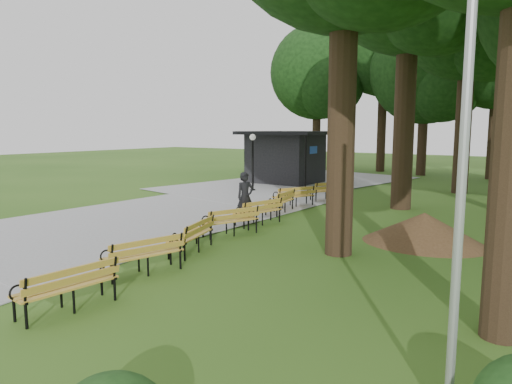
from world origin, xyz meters
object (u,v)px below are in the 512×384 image
Objects in this scene: bench_4 at (258,212)px; bench_5 at (280,202)px; bench_1 at (143,255)px; lawn_tree_4 at (470,9)px; metal_pole at (462,182)px; dirt_mound at (424,228)px; bench_6 at (293,196)px; bench_0 at (67,287)px; lamp_post at (253,150)px; bench_2 at (191,235)px; kiosk at (285,157)px; person at (245,197)px; bench_3 at (230,221)px; bench_7 at (329,191)px.

bench_5 is at bearing -154.28° from bench_4.
bench_1 is 20.15m from lawn_tree_4.
lawn_tree_4 reaches higher than metal_pole.
dirt_mound is 1.52× the size of bench_6.
lawn_tree_4 is at bearing 145.97° from bench_5.
lamp_post is at bearing -151.62° from bench_0.
lamp_post is 1.55× the size of bench_2.
lamp_post is 6.60m from bench_5.
kiosk reaches higher than bench_1.
bench_0 is 1.00× the size of bench_6.
bench_2 is at bearing 36.27° from bench_6.
lamp_post is 19.18m from metal_pole.
lamp_post is at bearing 59.68° from person.
dirt_mound is at bearing 115.48° from bench_2.
metal_pole is at bearing 45.84° from bench_2.
lawn_tree_4 is at bearing 150.77° from bench_2.
kiosk reaches higher than bench_3.
metal_pole reaches higher than kiosk.
kiosk is 22.78m from metal_pole.
lawn_tree_4 is (4.46, 9.94, 8.45)m from bench_5.
kiosk is at bearing -159.86° from bench_5.
dirt_mound and bench_4 have the same top height.
bench_2 and bench_5 have the same top height.
bench_3 is (0.84, -1.93, -0.42)m from person.
person is 0.91× the size of bench_1.
bench_3 is (-7.56, 5.78, -2.23)m from metal_pole.
metal_pole is at bearing -106.20° from person.
person is 0.91× the size of bench_6.
bench_5 is at bearing -164.23° from bench_0.
metal_pole reaches higher than bench_6.
lamp_post reaches higher than person.
kiosk is at bearing -102.99° from bench_7.
bench_1 is 4.18m from bench_3.
kiosk is 12.28m from bench_4.
lawn_tree_4 reaches higher than bench_7.
lawn_tree_4 is at bearing 31.08° from lamp_post.
bench_4 is 1.00× the size of bench_5.
bench_6 is at bearing 172.78° from bench_2.
lawn_tree_4 is at bearing 177.93° from bench_0.
person is at bearing 27.12° from bench_7.
dirt_mound is 1.52× the size of bench_4.
bench_3 is 1.00× the size of bench_6.
person is 3.62m from bench_6.
bench_0 is 14.41m from bench_7.
bench_3 is 0.15× the size of lawn_tree_4.
bench_4 is at bearing -108.04° from lawn_tree_4.
person is 11.84m from kiosk.
metal_pole is 11.07m from bench_4.
bench_7 is at bearing 135.17° from dirt_mound.
bench_0 is 8.24m from bench_4.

